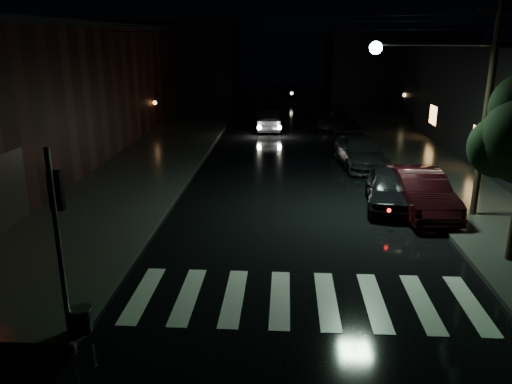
% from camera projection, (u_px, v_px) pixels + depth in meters
% --- Properties ---
extents(ground, '(120.00, 120.00, 0.00)m').
position_uv_depth(ground, '(184.00, 306.00, 12.53)').
color(ground, black).
rests_on(ground, ground).
extents(sidewalk_left, '(6.00, 44.00, 0.15)m').
position_uv_depth(sidewalk_left, '(143.00, 164.00, 26.14)').
color(sidewalk_left, '#282826').
rests_on(sidewalk_left, ground).
extents(sidewalk_right, '(4.00, 44.00, 0.15)m').
position_uv_depth(sidewalk_right, '(434.00, 168.00, 25.28)').
color(sidewalk_right, '#282826').
rests_on(sidewalk_right, ground).
extents(building_left, '(10.00, 36.00, 7.00)m').
position_uv_depth(building_left, '(23.00, 93.00, 27.42)').
color(building_left, black).
rests_on(building_left, ground).
extents(building_far_left, '(14.00, 10.00, 8.00)m').
position_uv_depth(building_far_left, '(173.00, 60.00, 54.79)').
color(building_far_left, black).
rests_on(building_far_left, ground).
extents(building_far_right, '(14.00, 10.00, 7.00)m').
position_uv_depth(building_far_right, '(394.00, 65.00, 53.56)').
color(building_far_right, black).
rests_on(building_far_right, ground).
extents(crosswalk, '(9.00, 3.00, 0.01)m').
position_uv_depth(crosswalk, '(303.00, 299.00, 12.84)').
color(crosswalk, beige).
rests_on(crosswalk, ground).
extents(signal_pole_corner, '(0.68, 0.61, 4.20)m').
position_uv_depth(signal_pole_corner, '(70.00, 274.00, 10.81)').
color(signal_pole_corner, slate).
rests_on(signal_pole_corner, ground).
extents(utility_pole, '(4.92, 0.44, 8.00)m').
position_uv_depth(utility_pole, '(470.00, 93.00, 17.33)').
color(utility_pole, black).
rests_on(utility_pole, ground).
extents(parked_car_a, '(2.29, 4.61, 1.51)m').
position_uv_depth(parked_car_a, '(390.00, 188.00, 19.64)').
color(parked_car_a, black).
rests_on(parked_car_a, ground).
extents(parked_car_b, '(2.11, 5.10, 1.64)m').
position_uv_depth(parked_car_b, '(419.00, 191.00, 19.04)').
color(parked_car_b, black).
rests_on(parked_car_b, ground).
extents(parked_car_c, '(2.65, 5.40, 1.51)m').
position_uv_depth(parked_car_c, '(360.00, 152.00, 25.85)').
color(parked_car_c, black).
rests_on(parked_car_c, ground).
extents(parked_car_d, '(2.26, 4.66, 1.28)m').
position_uv_depth(parked_car_d, '(332.00, 119.00, 36.99)').
color(parked_car_d, black).
rests_on(parked_car_d, ground).
extents(oncoming_car, '(1.98, 4.66, 1.50)m').
position_uv_depth(oncoming_car, '(267.00, 120.00, 35.74)').
color(oncoming_car, black).
rests_on(oncoming_car, ground).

